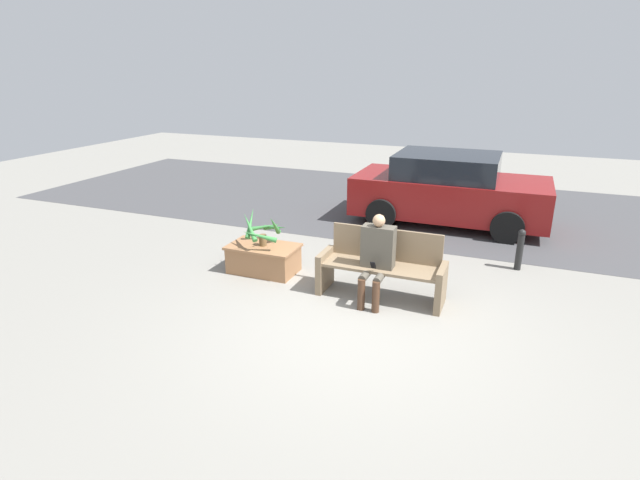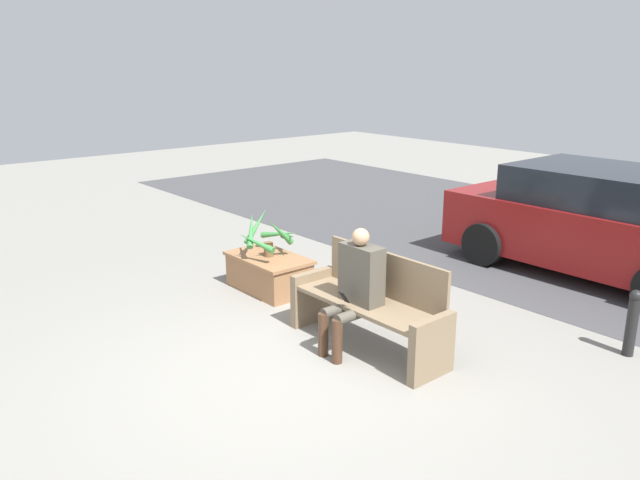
# 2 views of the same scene
# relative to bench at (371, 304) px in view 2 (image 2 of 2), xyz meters

# --- Properties ---
(ground_plane) EXTENTS (30.00, 30.00, 0.00)m
(ground_plane) POSITION_rel_bench_xyz_m (-0.07, -1.00, -0.45)
(ground_plane) COLOR gray
(road_surface) EXTENTS (20.00, 6.00, 0.01)m
(road_surface) POSITION_rel_bench_xyz_m (-0.07, 5.07, -0.45)
(road_surface) COLOR #424244
(road_surface) RESTS_ON ground_plane
(bench) EXTENTS (1.79, 0.56, 0.96)m
(bench) POSITION_rel_bench_xyz_m (0.00, 0.00, 0.00)
(bench) COLOR #7A664C
(bench) RESTS_ON ground_plane
(person_seated) EXTENTS (0.45, 0.57, 1.26)m
(person_seated) POSITION_rel_bench_xyz_m (-0.04, -0.18, 0.25)
(person_seated) COLOR #4C473D
(person_seated) RESTS_ON ground_plane
(planter_box) EXTENTS (1.11, 0.67, 0.45)m
(planter_box) POSITION_rel_bench_xyz_m (-1.99, 0.17, -0.21)
(planter_box) COLOR #936642
(planter_box) RESTS_ON ground_plane
(potted_plant) EXTENTS (0.73, 0.75, 0.58)m
(potted_plant) POSITION_rel_bench_xyz_m (-2.00, 0.18, 0.27)
(potted_plant) COLOR brown
(potted_plant) RESTS_ON planter_box
(parked_car) EXTENTS (3.90, 1.98, 1.46)m
(parked_car) POSITION_rel_bench_xyz_m (0.34, 3.98, 0.26)
(parked_car) COLOR maroon
(parked_car) RESTS_ON ground_plane
(bollard_post) EXTENTS (0.12, 0.12, 0.69)m
(bollard_post) POSITION_rel_bench_xyz_m (1.81, 1.79, -0.09)
(bollard_post) COLOR black
(bollard_post) RESTS_ON ground_plane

